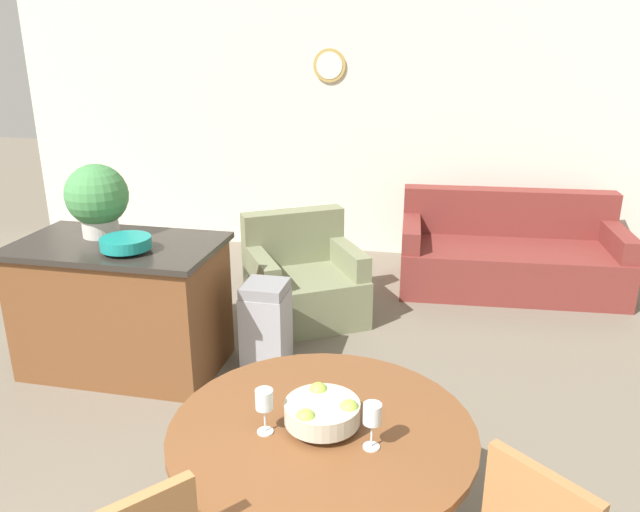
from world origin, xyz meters
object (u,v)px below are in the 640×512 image
(dining_table, at_px, (322,464))
(fruit_bowl, at_px, (323,412))
(teal_bowl, at_px, (126,243))
(trash_bin, at_px, (266,327))
(couch, at_px, (509,256))
(wine_glass_left, at_px, (264,401))
(kitchen_island, at_px, (123,306))
(armchair, at_px, (303,284))
(wine_glass_right, at_px, (372,416))
(potted_plant, at_px, (97,198))

(dining_table, height_order, fruit_bowl, fruit_bowl)
(teal_bowl, bearing_deg, dining_table, -41.02)
(trash_bin, bearing_deg, couch, 48.34)
(trash_bin, bearing_deg, wine_glass_left, -72.71)
(fruit_bowl, relative_size, kitchen_island, 0.22)
(armchair, bearing_deg, wine_glass_left, -111.28)
(wine_glass_right, bearing_deg, fruit_bowl, 157.16)
(fruit_bowl, bearing_deg, dining_table, -174.56)
(kitchen_island, xyz_separation_m, armchair, (1.02, 1.08, -0.18))
(kitchen_island, distance_m, couch, 3.48)
(dining_table, bearing_deg, teal_bowl, 138.98)
(wine_glass_left, xyz_separation_m, teal_bowl, (-1.37, 1.45, 0.08))
(couch, bearing_deg, armchair, -152.17)
(wine_glass_left, height_order, trash_bin, wine_glass_left)
(wine_glass_right, height_order, armchair, wine_glass_right)
(wine_glass_right, bearing_deg, potted_plant, 140.76)
(trash_bin, bearing_deg, potted_plant, -177.33)
(fruit_bowl, height_order, kitchen_island, kitchen_island)
(couch, distance_m, armchair, 2.02)
(wine_glass_left, distance_m, potted_plant, 2.45)
(potted_plant, xyz_separation_m, armchair, (1.20, 0.96, -0.90))
(teal_bowl, height_order, couch, teal_bowl)
(dining_table, relative_size, couch, 0.60)
(fruit_bowl, height_order, armchair, fruit_bowl)
(wine_glass_left, distance_m, trash_bin, 1.96)
(trash_bin, bearing_deg, fruit_bowl, -65.77)
(kitchen_island, height_order, armchair, kitchen_island)
(teal_bowl, xyz_separation_m, armchair, (0.86, 1.24, -0.69))
(trash_bin, relative_size, armchair, 0.56)
(wine_glass_left, relative_size, wine_glass_right, 1.00)
(teal_bowl, relative_size, couch, 0.16)
(wine_glass_left, relative_size, teal_bowl, 0.58)
(dining_table, height_order, kitchen_island, kitchen_island)
(trash_bin, bearing_deg, dining_table, -65.81)
(fruit_bowl, distance_m, kitchen_island, 2.35)
(fruit_bowl, bearing_deg, teal_bowl, 139.00)
(fruit_bowl, relative_size, wine_glass_right, 1.60)
(trash_bin, bearing_deg, kitchen_island, -169.64)
(fruit_bowl, distance_m, trash_bin, 1.94)
(fruit_bowl, distance_m, couch, 3.85)
(wine_glass_left, bearing_deg, couch, 72.27)
(kitchen_island, height_order, couch, kitchen_island)
(wine_glass_right, relative_size, potted_plant, 0.38)
(wine_glass_right, distance_m, kitchen_island, 2.57)
(fruit_bowl, relative_size, potted_plant, 0.60)
(fruit_bowl, xyz_separation_m, trash_bin, (-0.77, 1.70, -0.52))
(trash_bin, distance_m, couch, 2.64)
(wine_glass_left, relative_size, kitchen_island, 0.14)
(wine_glass_right, relative_size, couch, 0.09)
(potted_plant, relative_size, couch, 0.24)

